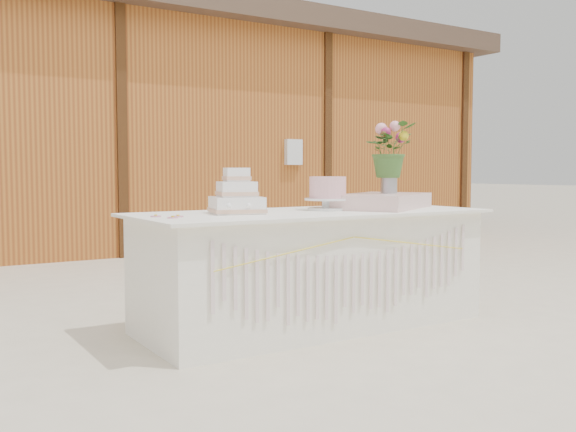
% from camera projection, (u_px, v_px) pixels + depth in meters
% --- Properties ---
extents(ground, '(80.00, 80.00, 0.00)m').
position_uv_depth(ground, '(312.00, 325.00, 4.33)').
color(ground, beige).
rests_on(ground, ground).
extents(barn, '(12.60, 4.60, 3.30)m').
position_uv_depth(barn, '(77.00, 127.00, 9.26)').
color(barn, '#A86323').
rests_on(barn, ground).
extents(cake_table, '(2.40, 1.00, 0.77)m').
position_uv_depth(cake_table, '(312.00, 268.00, 4.29)').
color(cake_table, white).
rests_on(cake_table, ground).
extents(wedding_cake, '(0.39, 0.39, 0.29)m').
position_uv_depth(wedding_cake, '(237.00, 198.00, 4.03)').
color(wedding_cake, white).
rests_on(wedding_cake, cake_table).
extents(pink_cake_stand, '(0.32, 0.32, 0.23)m').
position_uv_depth(pink_cake_stand, '(328.00, 191.00, 4.38)').
color(pink_cake_stand, white).
rests_on(pink_cake_stand, cake_table).
extents(satin_runner, '(0.96, 0.84, 0.10)m').
position_uv_depth(satin_runner, '(383.00, 201.00, 4.59)').
color(satin_runner, beige).
rests_on(satin_runner, cake_table).
extents(flower_vase, '(0.12, 0.12, 0.16)m').
position_uv_depth(flower_vase, '(389.00, 182.00, 4.68)').
color(flower_vase, '#ABAAAF').
rests_on(flower_vase, satin_runner).
extents(bouquet, '(0.40, 0.35, 0.41)m').
position_uv_depth(bouquet, '(389.00, 143.00, 4.66)').
color(bouquet, '#376026').
rests_on(bouquet, flower_vase).
extents(loose_flowers, '(0.23, 0.33, 0.02)m').
position_uv_depth(loose_flowers, '(164.00, 215.00, 3.76)').
color(loose_flowers, '#D07F97').
rests_on(loose_flowers, cake_table).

